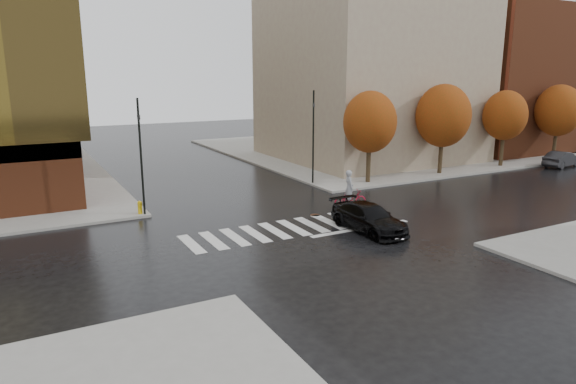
% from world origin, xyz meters
% --- Properties ---
extents(ground, '(120.00, 120.00, 0.00)m').
position_xyz_m(ground, '(0.00, 0.00, 0.00)').
color(ground, black).
rests_on(ground, ground).
extents(sidewalk_ne, '(30.00, 30.00, 0.15)m').
position_xyz_m(sidewalk_ne, '(21.00, 21.00, 0.07)').
color(sidewalk_ne, gray).
rests_on(sidewalk_ne, ground).
extents(crosswalk, '(12.00, 3.00, 0.01)m').
position_xyz_m(crosswalk, '(0.00, 0.50, 0.01)').
color(crosswalk, silver).
rests_on(crosswalk, ground).
extents(building_ne_tan, '(16.00, 16.00, 18.00)m').
position_xyz_m(building_ne_tan, '(17.00, 17.00, 9.15)').
color(building_ne_tan, gray).
rests_on(building_ne_tan, sidewalk_ne).
extents(building_ne_brick, '(14.00, 14.00, 14.00)m').
position_xyz_m(building_ne_brick, '(33.00, 16.00, 7.15)').
color(building_ne_brick, brown).
rests_on(building_ne_brick, sidewalk_ne).
extents(tree_ne_a, '(3.80, 3.80, 6.50)m').
position_xyz_m(tree_ne_a, '(10.00, 7.40, 4.46)').
color(tree_ne_a, black).
rests_on(tree_ne_a, sidewalk_ne).
extents(tree_ne_b, '(4.20, 4.20, 6.89)m').
position_xyz_m(tree_ne_b, '(17.00, 7.40, 4.62)').
color(tree_ne_b, black).
rests_on(tree_ne_b, sidewalk_ne).
extents(tree_ne_c, '(3.60, 3.60, 6.31)m').
position_xyz_m(tree_ne_c, '(24.00, 7.40, 4.37)').
color(tree_ne_c, black).
rests_on(tree_ne_c, sidewalk_ne).
extents(tree_ne_d, '(4.00, 4.00, 6.70)m').
position_xyz_m(tree_ne_d, '(31.00, 7.40, 4.54)').
color(tree_ne_d, black).
rests_on(tree_ne_d, sidewalk_ne).
extents(sedan, '(2.13, 4.84, 1.38)m').
position_xyz_m(sedan, '(3.09, -1.80, 0.69)').
color(sedan, black).
rests_on(sedan, ground).
extents(cyclist, '(2.11, 1.14, 2.27)m').
position_xyz_m(cyclist, '(4.94, 2.50, 0.77)').
color(cyclist, maroon).
rests_on(cyclist, ground).
extents(traffic_light_nw, '(0.20, 0.18, 6.41)m').
position_xyz_m(traffic_light_nw, '(-6.30, 6.30, 3.71)').
color(traffic_light_nw, black).
rests_on(traffic_light_nw, sidewalk_nw).
extents(traffic_light_ne, '(0.16, 0.19, 6.53)m').
position_xyz_m(traffic_light_ne, '(6.30, 9.00, 3.79)').
color(traffic_light_ne, black).
rests_on(traffic_light_ne, sidewalk_ne).
extents(fire_hydrant, '(0.26, 0.26, 0.74)m').
position_xyz_m(fire_hydrant, '(-6.50, 6.50, 0.56)').
color(fire_hydrant, '#E5B80D').
rests_on(fire_hydrant, sidewalk_nw).
extents(manhole, '(0.64, 0.64, 0.01)m').
position_xyz_m(manhole, '(2.24, 2.00, 0.01)').
color(manhole, '#51301D').
rests_on(manhole, ground).
extents(parked_car, '(4.26, 2.00, 1.35)m').
position_xyz_m(parked_car, '(28.69, 5.00, 0.68)').
color(parked_car, black).
rests_on(parked_car, ground).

